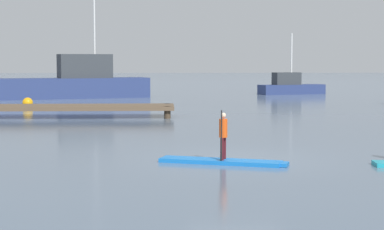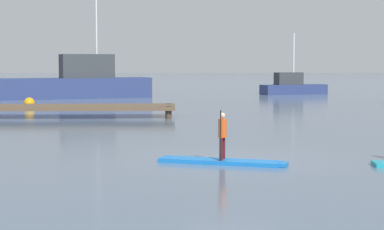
{
  "view_description": "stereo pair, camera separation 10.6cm",
  "coord_description": "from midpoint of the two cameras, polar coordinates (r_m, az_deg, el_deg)",
  "views": [
    {
      "loc": [
        -1.92,
        -16.86,
        2.58
      ],
      "look_at": [
        -0.97,
        3.52,
        0.89
      ],
      "focal_mm": 61.96,
      "sensor_mm": 36.0,
      "label": 1
    },
    {
      "loc": [
        -1.82,
        -16.87,
        2.58
      ],
      "look_at": [
        -0.97,
        3.52,
        0.89
      ],
      "focal_mm": 61.96,
      "sensor_mm": 36.0,
      "label": 2
    }
  ],
  "objects": [
    {
      "name": "paddleboard_near",
      "position": [
        16.63,
        2.8,
        -4.03
      ],
      "size": [
        3.23,
        1.61,
        0.1
      ],
      "color": "blue",
      "rests_on": "ground"
    },
    {
      "name": "floating_dock",
      "position": [
        30.58,
        -9.93,
        0.65
      ],
      "size": [
        9.09,
        2.34,
        0.54
      ],
      "color": "brown",
      "rests_on": "ground"
    },
    {
      "name": "paddler_child_solo",
      "position": [
        16.53,
        2.81,
        -1.58
      ],
      "size": [
        0.26,
        0.39,
        1.25
      ],
      "color": "#4C1419",
      "rests_on": "paddleboard_near"
    },
    {
      "name": "motor_boat_small_navy",
      "position": [
        51.2,
        8.7,
        2.45
      ],
      "size": [
        5.31,
        2.93,
        4.64
      ],
      "color": "navy",
      "rests_on": "ground"
    },
    {
      "name": "fishing_boat_white_large",
      "position": [
        46.02,
        -10.14,
        2.72
      ],
      "size": [
        11.32,
        5.82,
        9.97
      ],
      "color": "navy",
      "rests_on": "ground"
    },
    {
      "name": "mooring_buoy_near",
      "position": [
        37.1,
        -13.75,
        1.04
      ],
      "size": [
        0.57,
        0.57,
        0.57
      ],
      "primitive_type": "sphere",
      "color": "orange",
      "rests_on": "ground"
    },
    {
      "name": "ground_plane",
      "position": [
        17.16,
        3.91,
        -3.93
      ],
      "size": [
        240.0,
        240.0,
        0.0
      ],
      "primitive_type": "plane",
      "color": "slate"
    }
  ]
}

